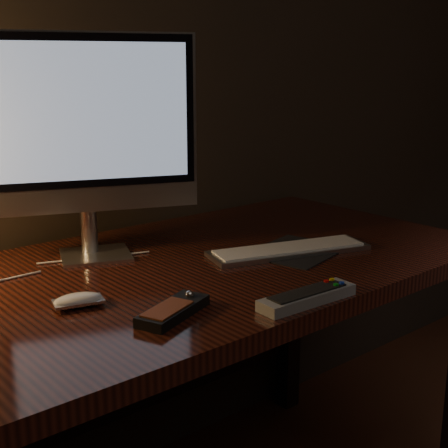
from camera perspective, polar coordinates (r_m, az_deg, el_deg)
desk at (r=1.47m, az=-7.29°, el=-8.36°), size 1.60×0.75×0.75m
monitor at (r=1.43m, az=-12.13°, el=8.58°), size 0.46×0.21×0.51m
keyboard at (r=1.50m, az=5.96°, el=-2.34°), size 0.41×0.22×0.01m
mousepad at (r=1.51m, az=6.62°, el=-2.47°), size 0.26×0.23×0.00m
mouse at (r=1.20m, az=-13.18°, el=-6.95°), size 0.10×0.07×0.02m
media_remote at (r=1.13m, az=-4.67°, el=-7.85°), size 0.17×0.11×0.03m
tv_remote at (r=1.19m, az=7.63°, el=-6.61°), size 0.21×0.06×0.03m
cable at (r=1.41m, az=-16.39°, el=-4.25°), size 0.53×0.11×0.00m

